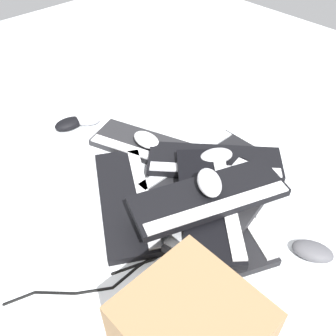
{
  "coord_description": "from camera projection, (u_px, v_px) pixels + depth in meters",
  "views": [
    {
      "loc": [
        0.72,
        -0.53,
        0.87
      ],
      "look_at": [
        0.08,
        0.07,
        0.06
      ],
      "focal_mm": 40.0,
      "sensor_mm": 36.0,
      "label": 1
    }
  ],
  "objects": [
    {
      "name": "keyboard_5",
      "position": [
        208.0,
        201.0,
        1.07
      ],
      "size": [
        0.43,
        0.4,
        0.03
      ],
      "color": "black",
      "rests_on": "keyboard_4"
    },
    {
      "name": "keyboard_2",
      "position": [
        151.0,
        148.0,
        1.34
      ],
      "size": [
        0.46,
        0.3,
        0.03
      ],
      "color": "#232326",
      "rests_on": "ground"
    },
    {
      "name": "cable_0",
      "position": [
        162.0,
        260.0,
        1.01
      ],
      "size": [
        0.3,
        0.75,
        0.01
      ],
      "color": "black",
      "rests_on": "ground"
    },
    {
      "name": "cable_1",
      "position": [
        213.0,
        217.0,
        1.12
      ],
      "size": [
        0.1,
        0.68,
        0.01
      ],
      "color": "black",
      "rests_on": "ground"
    },
    {
      "name": "keyboard_7",
      "position": [
        210.0,
        197.0,
        1.04
      ],
      "size": [
        0.3,
        0.46,
        0.03
      ],
      "color": "black",
      "rests_on": "keyboard_5"
    },
    {
      "name": "mouse_1",
      "position": [
        86.0,
        119.0,
        1.46
      ],
      "size": [
        0.12,
        0.13,
        0.04
      ],
      "primitive_type": "ellipsoid",
      "rotation": [
        0.0,
        0.0,
        0.82
      ],
      "color": "#B7B7BC",
      "rests_on": "ground"
    },
    {
      "name": "mouse_5",
      "position": [
        209.0,
        182.0,
        1.03
      ],
      "size": [
        0.13,
        0.12,
        0.04
      ],
      "primitive_type": "ellipsoid",
      "rotation": [
        0.0,
        0.0,
        2.53
      ],
      "color": "#B7B7BC",
      "rests_on": "keyboard_7"
    },
    {
      "name": "keyboard_3",
      "position": [
        126.0,
        199.0,
        1.16
      ],
      "size": [
        0.46,
        0.35,
        0.03
      ],
      "color": "black",
      "rests_on": "ground"
    },
    {
      "name": "ground_plane",
      "position": [
        138.0,
        179.0,
        1.24
      ],
      "size": [
        3.2,
        3.2,
        0.0
      ],
      "primitive_type": "plane",
      "color": "silver"
    },
    {
      "name": "keyboard_0",
      "position": [
        222.0,
        210.0,
        1.13
      ],
      "size": [
        0.46,
        0.32,
        0.03
      ],
      "color": "black",
      "rests_on": "ground"
    },
    {
      "name": "cardboard_box",
      "position": [
        191.0,
        336.0,
        0.76
      ],
      "size": [
        0.25,
        0.24,
        0.21
      ],
      "primitive_type": "cube",
      "rotation": [
        0.0,
        0.0,
        4.73
      ],
      "color": "olive",
      "rests_on": "ground"
    },
    {
      "name": "mouse_0",
      "position": [
        69.0,
        124.0,
        1.44
      ],
      "size": [
        0.08,
        0.12,
        0.04
      ],
      "primitive_type": "ellipsoid",
      "rotation": [
        0.0,
        0.0,
        4.55
      ],
      "color": "black",
      "rests_on": "ground"
    },
    {
      "name": "keyboard_1",
      "position": [
        199.0,
        168.0,
        1.26
      ],
      "size": [
        0.15,
        0.44,
        0.03
      ],
      "color": "black",
      "rests_on": "ground"
    },
    {
      "name": "keyboard_6",
      "position": [
        215.0,
        162.0,
        1.24
      ],
      "size": [
        0.43,
        0.41,
        0.03
      ],
      "color": "black",
      "rests_on": "keyboard_1"
    },
    {
      "name": "mouse_3",
      "position": [
        313.0,
        251.0,
        1.01
      ],
      "size": [
        0.13,
        0.11,
        0.04
      ],
      "primitive_type": "ellipsoid",
      "rotation": [
        0.0,
        0.0,
        0.45
      ],
      "color": "#4C4C51",
      "rests_on": "ground"
    },
    {
      "name": "mouse_2",
      "position": [
        216.0,
        156.0,
        1.21
      ],
      "size": [
        0.11,
        0.13,
        0.04
      ],
      "primitive_type": "ellipsoid",
      "rotation": [
        0.0,
        0.0,
        1.12
      ],
      "color": "#B7B7BC",
      "rests_on": "keyboard_6"
    },
    {
      "name": "keyboard_4",
      "position": [
        226.0,
        209.0,
        1.09
      ],
      "size": [
        0.23,
        0.46,
        0.03
      ],
      "color": "#232326",
      "rests_on": "keyboard_0"
    },
    {
      "name": "mouse_4",
      "position": [
        146.0,
        140.0,
        1.32
      ],
      "size": [
        0.11,
        0.07,
        0.04
      ],
      "primitive_type": "ellipsoid",
      "rotation": [
        0.0,
        0.0,
        0.03
      ],
      "color": "silver",
      "rests_on": "keyboard_2"
    }
  ]
}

